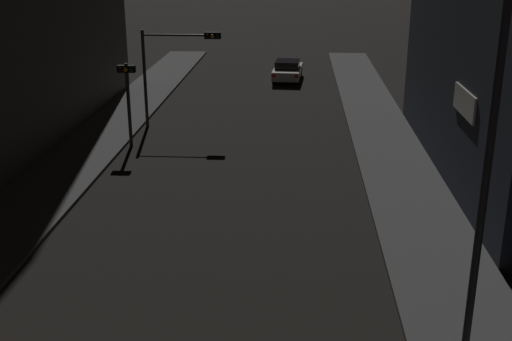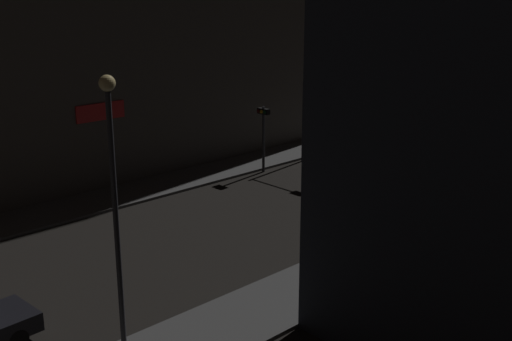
{
  "view_description": "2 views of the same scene",
  "coord_description": "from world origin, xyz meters",
  "px_view_note": "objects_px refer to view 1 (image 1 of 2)",
  "views": [
    {
      "loc": [
        2.59,
        -2.18,
        8.82
      ],
      "look_at": [
        1.32,
        17.92,
        1.8
      ],
      "focal_mm": 45.31,
      "sensor_mm": 36.0,
      "label": 1
    },
    {
      "loc": [
        20.87,
        0.85,
        10.71
      ],
      "look_at": [
        1.96,
        18.9,
        3.04
      ],
      "focal_mm": 45.22,
      "sensor_mm": 36.0,
      "label": 2
    }
  ],
  "objects_px": {
    "traffic_light_left_kerb": "(127,88)",
    "street_lamp_near_block": "(490,146)",
    "traffic_light_overhead": "(174,57)",
    "far_car": "(288,70)"
  },
  "relations": [
    {
      "from": "far_car",
      "to": "street_lamp_near_block",
      "type": "xyz_separation_m",
      "value": [
        4.24,
        -32.54,
        4.58
      ]
    },
    {
      "from": "street_lamp_near_block",
      "to": "traffic_light_overhead",
      "type": "bearing_deg",
      "value": 115.84
    },
    {
      "from": "traffic_light_overhead",
      "to": "street_lamp_near_block",
      "type": "bearing_deg",
      "value": -64.16
    },
    {
      "from": "traffic_light_overhead",
      "to": "street_lamp_near_block",
      "type": "xyz_separation_m",
      "value": [
        9.7,
        -20.04,
        1.72
      ]
    },
    {
      "from": "far_car",
      "to": "traffic_light_overhead",
      "type": "bearing_deg",
      "value": -113.59
    },
    {
      "from": "far_car",
      "to": "traffic_light_overhead",
      "type": "relative_size",
      "value": 0.92
    },
    {
      "from": "far_car",
      "to": "traffic_light_overhead",
      "type": "xyz_separation_m",
      "value": [
        -5.46,
        -12.5,
        2.85
      ]
    },
    {
      "from": "traffic_light_left_kerb",
      "to": "street_lamp_near_block",
      "type": "height_order",
      "value": "street_lamp_near_block"
    },
    {
      "from": "traffic_light_overhead",
      "to": "traffic_light_left_kerb",
      "type": "height_order",
      "value": "traffic_light_overhead"
    },
    {
      "from": "street_lamp_near_block",
      "to": "traffic_light_left_kerb",
      "type": "bearing_deg",
      "value": 124.05
    }
  ]
}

